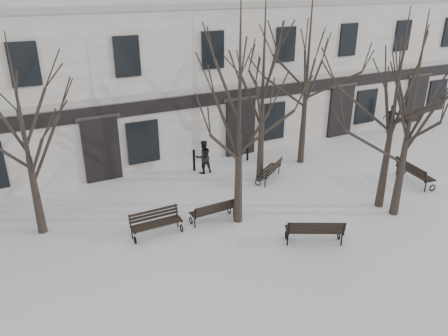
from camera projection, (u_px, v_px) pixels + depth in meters
ground at (261, 248)px, 14.81m from camera, size 100.00×100.00×0.00m
building at (139, 38)px, 23.21m from camera, size 40.40×10.20×11.40m
tree_1 at (240, 85)px, 14.44m from camera, size 5.79×5.79×8.28m
tree_2 at (397, 90)px, 15.70m from camera, size 5.30×5.30×7.58m
tree_3 at (414, 95)px, 15.13m from camera, size 5.26×5.26×7.52m
tree_4 at (21, 115)px, 14.07m from camera, size 4.89×4.89×6.99m
tree_5 at (264, 64)px, 17.78m from camera, size 5.82×5.82×8.31m
tree_6 at (309, 52)px, 19.63m from camera, size 6.03×6.03×8.62m
bench_1 at (213, 210)px, 16.28m from camera, size 1.75×0.69×0.87m
bench_2 at (315, 230)px, 14.89m from camera, size 2.02×1.50×0.98m
bench_3 at (156, 222)px, 15.44m from camera, size 1.83×0.68×0.91m
bench_4 at (270, 170)px, 19.67m from camera, size 1.74×1.48×0.87m
bench_5 at (414, 172)px, 19.32m from camera, size 1.00×2.04×0.99m
bollard_a at (194, 159)px, 20.58m from camera, size 0.14×0.14×1.07m
bollard_b at (248, 150)px, 21.75m from camera, size 0.13×0.13×1.03m
pedestrian_b at (204, 173)px, 20.58m from camera, size 0.79×0.62×1.60m
pedestrian_c at (390, 132)px, 25.96m from camera, size 1.02×0.92×1.66m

